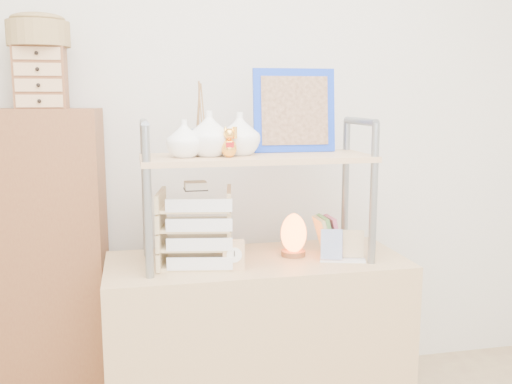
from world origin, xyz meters
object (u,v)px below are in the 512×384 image
cabinet (53,264)px  salt_lamp (293,234)px  desk (257,346)px  letter_tray (196,231)px

cabinet → salt_lamp: bearing=-14.2°
salt_lamp → cabinet: bearing=160.5°
desk → cabinet: (-0.83, 0.37, 0.30)m
letter_tray → salt_lamp: size_ratio=1.84×
cabinet → salt_lamp: 1.07m
desk → letter_tray: size_ratio=3.68×
desk → cabinet: 0.96m
desk → cabinet: cabinet is taller
desk → letter_tray: (-0.24, -0.01, 0.51)m
cabinet → salt_lamp: (0.99, -0.35, 0.17)m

